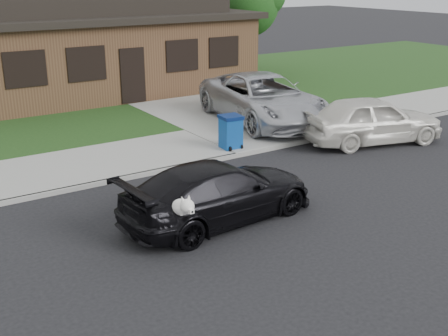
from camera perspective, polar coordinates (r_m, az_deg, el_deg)
ground at (r=11.41m, az=-4.57°, el=-6.75°), size 120.00×120.00×0.00m
sidewalk at (r=15.66m, az=-13.39°, el=0.36°), size 60.00×3.00×0.12m
curb at (r=14.33m, az=-11.31°, el=-1.26°), size 60.00×0.12×0.12m
lawn at (r=23.11m, az=-20.31°, el=5.75°), size 60.00×13.00×0.13m
driveway at (r=22.46m, az=-3.38°, el=6.57°), size 4.50×13.00×0.14m
sedan at (r=11.77m, az=-0.57°, el=-2.45°), size 4.51×2.31×1.27m
minivan at (r=19.23m, az=4.01°, el=7.05°), size 3.44×6.08×1.60m
white_compact at (r=17.79m, az=14.82°, el=4.77°), size 4.62×2.80×1.47m
recycling_bin at (r=16.35m, az=0.69°, el=3.72°), size 0.64×0.66×0.98m
house at (r=25.78m, az=-13.12°, el=12.41°), size 12.60×8.60×4.65m
tree_1 at (r=28.97m, az=2.97°, el=16.71°), size 3.15×3.00×5.25m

